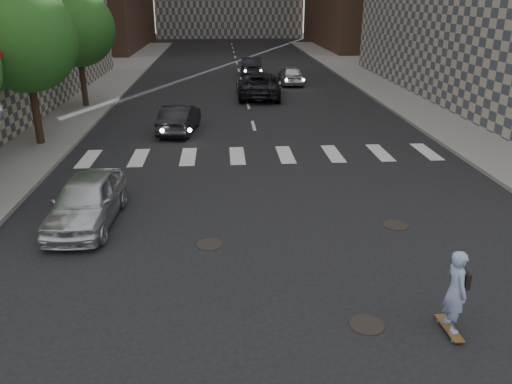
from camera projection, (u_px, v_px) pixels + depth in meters
ground at (291, 265)px, 12.23m from camera, size 160.00×160.00×0.00m
sidewalk_left at (5, 104)px, 29.81m from camera, size 13.00×80.00×0.15m
sidewalk_right at (475, 98)px, 31.70m from camera, size 13.00×80.00×0.15m
tree_b at (26, 35)px, 20.24m from camera, size 4.20×4.20×6.60m
tree_c at (78, 24)px, 27.66m from camera, size 4.20×4.20×6.60m
manhole_a at (367, 325)px, 9.99m from camera, size 0.70×0.70×0.02m
manhole_b at (210, 244)px, 13.21m from camera, size 0.70×0.70×0.02m
manhole_c at (395, 225)px, 14.30m from camera, size 0.70×0.70×0.02m
skateboarder at (456, 291)px, 9.46m from camera, size 0.44×0.90×1.78m
silver_sedan at (87, 201)px, 14.20m from camera, size 1.82×4.18×1.40m
traffic_car_a at (180, 119)px, 23.81m from camera, size 1.93×4.15×1.32m
traffic_car_b at (253, 85)px, 32.42m from camera, size 2.22×4.84×1.37m
traffic_car_c at (261, 85)px, 31.97m from camera, size 3.22×5.85×1.55m
traffic_car_d at (291, 75)px, 36.74m from camera, size 1.64×4.06×1.38m
traffic_car_e at (251, 66)px, 40.85m from camera, size 1.82×4.60×1.49m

